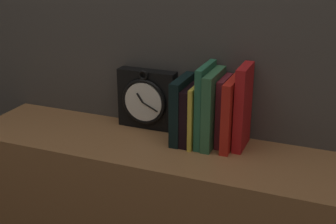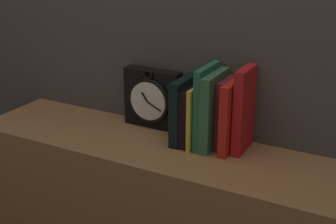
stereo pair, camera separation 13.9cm
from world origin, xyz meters
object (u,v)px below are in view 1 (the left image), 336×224
object	(u,v)px
book_slot3_green	(205,105)
book_slot6_red	(231,114)
book_slot0_black	(182,109)
book_slot5_maroon	(224,111)
book_slot7_red	(243,107)
clock	(147,99)
book_slot2_yellow	(198,113)
book_slot1_black	(191,114)
book_slot4_green	(213,109)

from	to	relation	value
book_slot3_green	book_slot6_red	xyz separation A→B (m)	(0.08, 0.00, -0.02)
book_slot0_black	book_slot3_green	world-z (taller)	book_slot3_green
book_slot5_maroon	book_slot7_red	xyz separation A→B (m)	(0.06, -0.00, 0.02)
clock	book_slot2_yellow	distance (m)	0.20
book_slot1_black	book_slot2_yellow	world-z (taller)	book_slot2_yellow
clock	book_slot1_black	world-z (taller)	clock
book_slot0_black	book_slot7_red	size ratio (longest dim) A/B	0.79
book_slot2_yellow	book_slot1_black	bearing A→B (deg)	169.24
book_slot5_maroon	book_slot2_yellow	bearing A→B (deg)	-163.82
book_slot5_maroon	book_slot7_red	bearing A→B (deg)	-2.25
clock	book_slot4_green	distance (m)	0.25
clock	book_slot5_maroon	distance (m)	0.27
book_slot5_maroon	clock	bearing A→B (deg)	173.89
book_slot1_black	book_slot2_yellow	bearing A→B (deg)	-10.76
clock	book_slot7_red	size ratio (longest dim) A/B	0.80
book_slot1_black	book_slot0_black	bearing A→B (deg)	-177.00
book_slot4_green	clock	bearing A→B (deg)	168.64
book_slot4_green	book_slot7_red	xyz separation A→B (m)	(0.09, 0.02, 0.01)
book_slot1_black	book_slot3_green	distance (m)	0.06
book_slot1_black	book_slot7_red	bearing A→B (deg)	5.57
clock	book_slot5_maroon	bearing A→B (deg)	-6.11
book_slot0_black	book_slot4_green	size ratio (longest dim) A/B	0.87
clock	book_slot3_green	world-z (taller)	book_slot3_green
clock	book_slot2_yellow	bearing A→B (deg)	-14.55
clock	book_slot3_green	size ratio (longest dim) A/B	0.82
book_slot1_black	book_slot5_maroon	size ratio (longest dim) A/B	0.85
book_slot2_yellow	book_slot7_red	xyz separation A→B (m)	(0.13, 0.02, 0.03)
book_slot6_red	clock	bearing A→B (deg)	171.40
book_slot2_yellow	book_slot6_red	xyz separation A→B (m)	(0.10, 0.01, 0.01)
book_slot0_black	book_slot3_green	distance (m)	0.08
book_slot0_black	book_slot7_red	bearing A→B (deg)	5.15
book_slot1_black	book_slot3_green	size ratio (longest dim) A/B	0.72
book_slot0_black	book_slot2_yellow	world-z (taller)	book_slot0_black
book_slot5_maroon	book_slot6_red	xyz separation A→B (m)	(0.03, -0.02, 0.00)
book_slot7_red	book_slot6_red	bearing A→B (deg)	-156.09
book_slot3_green	book_slot4_green	xyz separation A→B (m)	(0.03, -0.00, -0.01)
book_slot0_black	book_slot6_red	world-z (taller)	book_slot6_red
book_slot0_black	clock	bearing A→B (deg)	161.45
book_slot5_maroon	book_slot0_black	bearing A→B (deg)	-171.42
book_slot1_black	book_slot7_red	xyz separation A→B (m)	(0.16, 0.02, 0.04)
book_slot6_red	book_slot2_yellow	bearing A→B (deg)	-176.93
clock	book_slot7_red	xyz separation A→B (m)	(0.33, -0.03, 0.03)
book_slot1_black	book_slot2_yellow	distance (m)	0.02
book_slot4_green	book_slot6_red	size ratio (longest dim) A/B	1.08
book_slot4_green	book_slot5_maroon	distance (m)	0.04
book_slot2_yellow	book_slot3_green	size ratio (longest dim) A/B	0.77
book_slot4_green	book_slot6_red	xyz separation A→B (m)	(0.06, 0.00, -0.01)
book_slot0_black	book_slot2_yellow	size ratio (longest dim) A/B	1.06
clock	book_slot5_maroon	size ratio (longest dim) A/B	0.97
book_slot3_green	book_slot4_green	world-z (taller)	book_slot3_green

